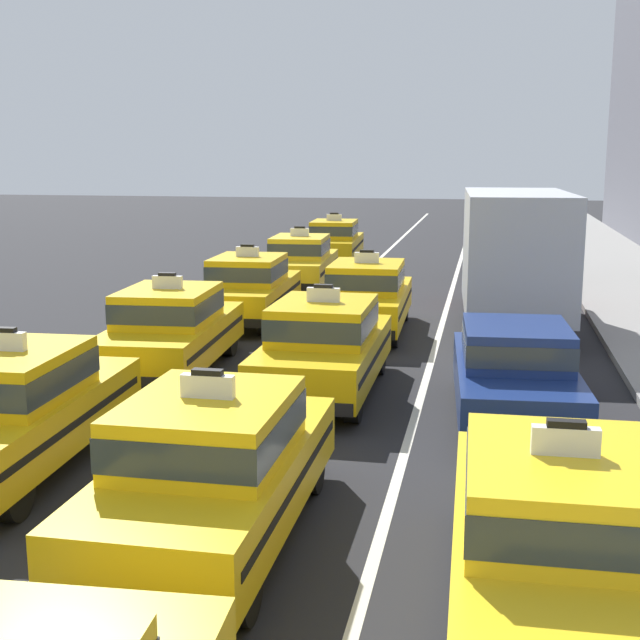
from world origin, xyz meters
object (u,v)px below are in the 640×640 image
(sedan_right_third, at_px, (514,371))
(sedan_right_fifth, at_px, (511,255))
(taxi_center_second, at_px, (213,466))
(taxi_left_second, at_px, (13,407))
(taxi_left_fourth, at_px, (249,287))
(box_truck_right_fourth, at_px, (513,253))
(taxi_left_sixth, at_px, (334,241))
(taxi_center_third, at_px, (324,345))
(taxi_left_third, at_px, (171,328))
(taxi_left_fifth, at_px, (300,261))
(taxi_right_second, at_px, (559,536))
(taxi_center_fourth, at_px, (367,296))

(sedan_right_third, distance_m, sedan_right_fifth, 15.60)
(sedan_right_fifth, bearing_deg, taxi_center_second, -99.81)
(taxi_left_second, height_order, taxi_left_fourth, same)
(box_truck_right_fourth, bearing_deg, taxi_left_sixth, 120.50)
(taxi_center_second, distance_m, taxi_center_third, 5.92)
(taxi_center_third, height_order, sedan_right_third, taxi_center_third)
(taxi_left_third, height_order, box_truck_right_fourth, box_truck_right_fourth)
(taxi_left_sixth, distance_m, sedan_right_fifth, 7.18)
(taxi_left_fourth, xyz_separation_m, taxi_left_fifth, (0.11, 5.38, 0.00))
(taxi_left_fifth, distance_m, taxi_right_second, 19.44)
(taxi_center_fourth, bearing_deg, taxi_left_sixth, 103.67)
(taxi_left_sixth, relative_size, taxi_center_third, 1.02)
(taxi_left_third, relative_size, sedan_right_third, 1.06)
(taxi_left_fourth, xyz_separation_m, taxi_center_second, (3.00, -11.95, 0.00))
(taxi_left_fifth, xyz_separation_m, taxi_left_sixth, (-0.06, 6.25, 0.00))
(taxi_left_second, distance_m, taxi_left_fifth, 15.78)
(taxi_center_second, bearing_deg, taxi_right_second, -16.78)
(taxi_center_fourth, bearing_deg, taxi_left_fourth, 167.69)
(taxi_left_fifth, height_order, taxi_center_second, same)
(sedan_right_third, bearing_deg, taxi_left_fourth, 131.51)
(box_truck_right_fourth, bearing_deg, taxi_center_second, -104.73)
(taxi_left_sixth, relative_size, sedan_right_third, 1.06)
(taxi_left_second, distance_m, taxi_left_third, 5.23)
(taxi_left_second, relative_size, taxi_center_third, 1.02)
(taxi_left_second, relative_size, sedan_right_third, 1.05)
(taxi_left_third, bearing_deg, box_truck_right_fourth, 43.28)
(taxi_left_second, relative_size, box_truck_right_fourth, 0.66)
(box_truck_right_fourth, distance_m, sedan_right_fifth, 7.70)
(taxi_left_second, distance_m, taxi_left_fourth, 10.40)
(sedan_right_fifth, bearing_deg, taxi_right_second, -90.17)
(taxi_center_fourth, bearing_deg, taxi_center_third, -89.75)
(taxi_left_third, distance_m, sedan_right_third, 6.60)
(box_truck_right_fourth, bearing_deg, taxi_left_fifth, 144.39)
(taxi_center_third, relative_size, sedan_right_third, 1.04)
(taxi_left_fifth, height_order, taxi_center_fourth, same)
(taxi_left_fifth, bearing_deg, taxi_center_third, -75.49)
(taxi_left_second, bearing_deg, sedan_right_fifth, 70.27)
(taxi_center_fourth, relative_size, taxi_right_second, 1.00)
(taxi_left_third, bearing_deg, taxi_left_sixth, 89.57)
(taxi_left_sixth, height_order, taxi_center_third, same)
(taxi_left_second, xyz_separation_m, taxi_left_third, (0.18, 5.22, 0.00))
(sedan_right_third, bearing_deg, taxi_center_third, 161.98)
(taxi_left_fifth, bearing_deg, sedan_right_fifth, 26.18)
(taxi_left_second, height_order, taxi_center_fourth, same)
(taxi_left_fourth, relative_size, sedan_right_third, 1.05)
(taxi_left_fourth, distance_m, taxi_left_sixth, 11.62)
(taxi_center_third, bearing_deg, taxi_left_fourth, 116.96)
(taxi_left_sixth, bearing_deg, sedan_right_third, -71.65)
(taxi_center_second, relative_size, taxi_center_fourth, 0.99)
(taxi_left_third, height_order, sedan_right_third, taxi_left_third)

